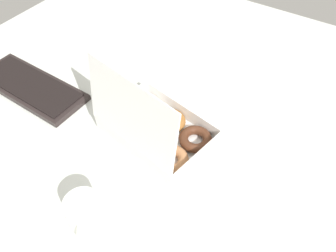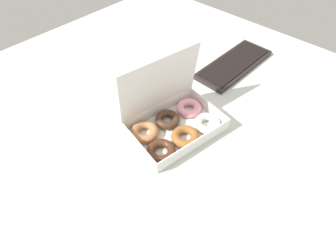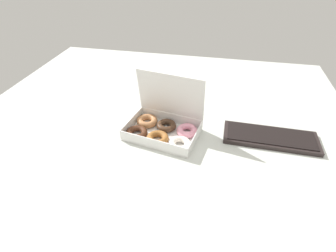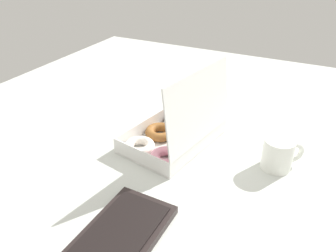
# 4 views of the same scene
# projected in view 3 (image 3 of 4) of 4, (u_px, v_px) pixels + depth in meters

# --- Properties ---
(ground_plane) EXTENTS (1.80, 1.80, 0.02)m
(ground_plane) POSITION_uv_depth(u_px,v_px,m) (156.00, 131.00, 1.18)
(ground_plane) COLOR silver
(donut_box) EXTENTS (0.34, 0.26, 0.25)m
(donut_box) POSITION_uv_depth(u_px,v_px,m) (163.00, 128.00, 1.13)
(donut_box) COLOR white
(donut_box) RESTS_ON ground_plane
(keyboard) EXTENTS (0.39, 0.16, 0.02)m
(keyboard) POSITION_uv_depth(u_px,v_px,m) (270.00, 137.00, 1.11)
(keyboard) COLOR black
(keyboard) RESTS_ON ground_plane
(coffee_mug) EXTENTS (0.09, 0.11, 0.09)m
(coffee_mug) POSITION_uv_depth(u_px,v_px,m) (173.00, 91.00, 1.36)
(coffee_mug) COLOR white
(coffee_mug) RESTS_ON ground_plane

